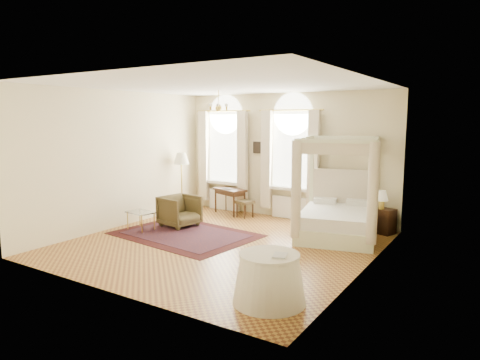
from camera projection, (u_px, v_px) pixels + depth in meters
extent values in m
plane|color=#A5772F|center=(222.00, 244.00, 9.04)|extent=(6.00, 6.00, 0.00)
plane|color=beige|center=(286.00, 156.00, 11.32)|extent=(6.00, 0.00, 6.00)
plane|color=beige|center=(105.00, 185.00, 6.30)|extent=(6.00, 0.00, 6.00)
plane|color=beige|center=(120.00, 159.00, 10.40)|extent=(0.00, 6.00, 6.00)
plane|color=beige|center=(367.00, 177.00, 7.23)|extent=(0.00, 6.00, 6.00)
plane|color=white|center=(221.00, 85.00, 8.58)|extent=(6.00, 6.00, 0.00)
cube|color=white|center=(226.00, 148.00, 12.28)|extent=(1.10, 0.04, 1.90)
cylinder|color=white|center=(226.00, 115.00, 12.15)|extent=(1.10, 0.04, 1.10)
cube|color=white|center=(224.00, 182.00, 12.35)|extent=(1.32, 0.24, 0.08)
cube|color=beige|center=(204.00, 156.00, 12.53)|extent=(0.28, 0.14, 2.60)
cube|color=beige|center=(242.00, 158.00, 11.82)|extent=(0.28, 0.14, 2.60)
cube|color=white|center=(225.00, 200.00, 12.43)|extent=(1.00, 0.12, 0.58)
cube|color=white|center=(292.00, 151.00, 11.17)|extent=(1.10, 0.04, 1.90)
cylinder|color=white|center=(293.00, 114.00, 11.04)|extent=(1.10, 0.04, 1.10)
cube|color=white|center=(290.00, 189.00, 11.24)|extent=(1.32, 0.24, 0.08)
cube|color=beige|center=(266.00, 160.00, 11.42)|extent=(0.28, 0.14, 2.60)
cube|color=beige|center=(313.00, 162.00, 10.71)|extent=(0.28, 0.14, 2.60)
cube|color=white|center=(290.00, 207.00, 11.32)|extent=(1.00, 0.12, 0.58)
cylinder|color=gold|center=(218.00, 99.00, 10.09)|extent=(0.02, 0.02, 0.40)
sphere|color=gold|center=(219.00, 108.00, 10.12)|extent=(0.16, 0.16, 0.16)
sphere|color=beige|center=(226.00, 105.00, 9.99)|extent=(0.07, 0.07, 0.07)
sphere|color=beige|center=(227.00, 105.00, 10.21)|extent=(0.07, 0.07, 0.07)
sphere|color=beige|center=(219.00, 105.00, 10.33)|extent=(0.07, 0.07, 0.07)
sphere|color=beige|center=(211.00, 105.00, 10.23)|extent=(0.07, 0.07, 0.07)
sphere|color=beige|center=(210.00, 105.00, 10.01)|extent=(0.07, 0.07, 0.07)
sphere|color=beige|center=(218.00, 105.00, 9.89)|extent=(0.07, 0.07, 0.07)
cube|color=black|center=(257.00, 147.00, 11.72)|extent=(0.26, 0.03, 0.32)
cube|color=black|center=(339.00, 147.00, 10.49)|extent=(0.22, 0.03, 0.26)
cube|color=beige|center=(337.00, 230.00, 9.53)|extent=(2.04, 2.32, 0.34)
cube|color=silver|center=(338.00, 217.00, 9.49)|extent=(1.92, 2.20, 0.27)
cube|color=beige|center=(342.00, 193.00, 10.34)|extent=(1.59, 0.45, 1.14)
cube|color=beige|center=(311.00, 182.00, 10.53)|extent=(0.10, 0.10, 2.19)
cube|color=beige|center=(375.00, 185.00, 10.04)|extent=(0.10, 0.10, 2.19)
cube|color=beige|center=(296.00, 194.00, 8.76)|extent=(0.10, 0.10, 2.19)
cube|color=beige|center=(373.00, 199.00, 8.28)|extent=(0.10, 0.10, 2.19)
cube|color=beige|center=(344.00, 137.00, 10.13)|extent=(1.59, 0.45, 0.08)
cube|color=beige|center=(335.00, 141.00, 8.36)|extent=(1.59, 0.45, 0.08)
cube|color=beige|center=(306.00, 139.00, 9.49)|extent=(0.54, 1.96, 0.08)
cube|color=beige|center=(376.00, 140.00, 9.01)|extent=(0.54, 1.96, 0.08)
cube|color=beige|center=(344.00, 143.00, 10.15)|extent=(1.64, 0.42, 0.27)
cube|color=beige|center=(335.00, 148.00, 8.38)|extent=(1.64, 0.42, 0.27)
cube|color=beige|center=(305.00, 145.00, 9.51)|extent=(0.51, 2.01, 0.27)
cube|color=beige|center=(376.00, 146.00, 9.03)|extent=(0.51, 2.01, 0.27)
cylinder|color=beige|center=(296.00, 190.00, 8.75)|extent=(0.21, 0.21, 2.00)
cylinder|color=beige|center=(373.00, 194.00, 8.26)|extent=(0.21, 0.21, 2.00)
cube|color=#321C0D|center=(385.00, 221.00, 9.84)|extent=(0.50, 0.48, 0.58)
cylinder|color=gold|center=(381.00, 204.00, 9.78)|extent=(0.13, 0.13, 0.21)
cone|color=beige|center=(382.00, 195.00, 9.75)|extent=(0.29, 0.29, 0.23)
cube|color=#321C0D|center=(230.00, 190.00, 11.86)|extent=(1.05, 0.76, 0.06)
cube|color=#321C0D|center=(230.00, 193.00, 11.87)|extent=(0.93, 0.64, 0.09)
cylinder|color=#321C0D|center=(226.00, 199.00, 12.35)|extent=(0.05, 0.05, 0.66)
cylinder|color=#321C0D|center=(245.00, 203.00, 11.71)|extent=(0.05, 0.05, 0.66)
cylinder|color=#321C0D|center=(216.00, 201.00, 12.11)|extent=(0.05, 0.05, 0.66)
cylinder|color=#321C0D|center=(234.00, 205.00, 11.47)|extent=(0.05, 0.05, 0.66)
imported|color=black|center=(228.00, 188.00, 11.81)|extent=(0.38, 0.28, 0.03)
cube|color=#43361C|center=(245.00, 202.00, 11.44)|extent=(0.50, 0.50, 0.08)
cylinder|color=#321C0D|center=(237.00, 210.00, 11.49)|extent=(0.04, 0.04, 0.38)
cylinder|color=#321C0D|center=(244.00, 212.00, 11.26)|extent=(0.04, 0.04, 0.38)
cylinder|color=#321C0D|center=(245.00, 209.00, 11.68)|extent=(0.04, 0.04, 0.38)
cylinder|color=#321C0D|center=(253.00, 211.00, 11.46)|extent=(0.04, 0.04, 0.38)
imported|color=#41361C|center=(180.00, 211.00, 10.49)|extent=(0.96, 0.94, 0.77)
cube|color=silver|center=(141.00, 212.00, 10.16)|extent=(0.69, 0.53, 0.02)
cylinder|color=gold|center=(128.00, 221.00, 10.23)|extent=(0.03, 0.03, 0.42)
cylinder|color=gold|center=(142.00, 224.00, 9.88)|extent=(0.03, 0.03, 0.42)
cylinder|color=gold|center=(140.00, 218.00, 10.50)|extent=(0.03, 0.03, 0.42)
cylinder|color=gold|center=(154.00, 221.00, 10.15)|extent=(0.03, 0.03, 0.42)
cylinder|color=gold|center=(182.00, 212.00, 12.09)|extent=(0.30, 0.30, 0.03)
cylinder|color=gold|center=(182.00, 187.00, 11.99)|extent=(0.04, 0.04, 1.49)
cone|color=beige|center=(181.00, 158.00, 11.88)|extent=(0.44, 0.44, 0.32)
cube|color=#380D0D|center=(185.00, 234.00, 9.78)|extent=(3.33, 2.57, 0.01)
cube|color=black|center=(185.00, 234.00, 9.78)|extent=(2.80, 2.03, 0.01)
cone|color=white|center=(269.00, 279.00, 6.12)|extent=(1.06, 1.06, 0.69)
cylinder|color=white|center=(270.00, 255.00, 6.07)|extent=(0.87, 0.87, 0.04)
imported|color=black|center=(273.00, 255.00, 5.98)|extent=(0.26, 0.30, 0.02)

